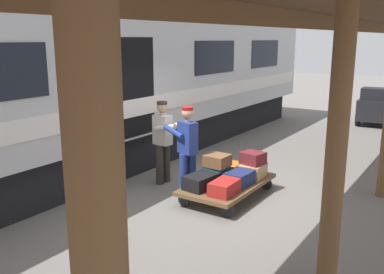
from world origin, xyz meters
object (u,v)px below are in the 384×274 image
(suitcase_red_plastic, at_px, (225,187))
(luggage_cart, at_px, (227,184))
(suitcase_black_hardshell, at_px, (201,182))
(porter_in_overalls, at_px, (187,148))
(suitcase_navy_fabric, at_px, (239,178))
(suitcase_tan_vintage, at_px, (253,170))
(baggage_tug, at_px, (376,107))
(suitcase_teal_softside, at_px, (216,173))
(suitcase_maroon_trunk, at_px, (253,158))
(train_car, at_px, (85,79))
(suitcase_orange_carryall, at_px, (230,168))
(porter_by_door, at_px, (163,139))
(suitcase_brown_leather, at_px, (217,160))

(suitcase_red_plastic, bearing_deg, luggage_cart, -65.73)
(suitcase_black_hardshell, height_order, porter_in_overalls, porter_in_overalls)
(luggage_cart, bearing_deg, porter_in_overalls, 20.79)
(suitcase_navy_fabric, bearing_deg, suitcase_tan_vintage, -90.00)
(suitcase_red_plastic, height_order, baggage_tug, baggage_tug)
(suitcase_teal_softside, xyz_separation_m, suitcase_maroon_trunk, (-0.49, -0.56, 0.23))
(train_car, distance_m, suitcase_maroon_trunk, 4.12)
(suitcase_navy_fabric, bearing_deg, suitcase_black_hardshell, 47.95)
(train_car, relative_size, suitcase_orange_carryall, 39.61)
(suitcase_teal_softside, relative_size, porter_in_overalls, 0.26)
(luggage_cart, height_order, suitcase_teal_softside, suitcase_teal_softside)
(train_car, distance_m, suitcase_red_plastic, 4.19)
(train_car, relative_size, suitcase_teal_softside, 40.62)
(suitcase_navy_fabric, bearing_deg, suitcase_orange_carryall, -47.95)
(baggage_tug, bearing_deg, luggage_cart, 84.21)
(train_car, bearing_deg, porter_by_door, -176.83)
(suitcase_maroon_trunk, distance_m, porter_in_overalls, 1.31)
(train_car, relative_size, suitcase_maroon_trunk, 43.91)
(suitcase_teal_softside, bearing_deg, suitcase_tan_vintage, -132.05)
(suitcase_black_hardshell, relative_size, suitcase_maroon_trunk, 1.46)
(porter_in_overalls, bearing_deg, suitcase_red_plastic, 164.43)
(train_car, height_order, suitcase_tan_vintage, train_car)
(suitcase_red_plastic, distance_m, suitcase_brown_leather, 0.75)
(suitcase_maroon_trunk, bearing_deg, suitcase_orange_carryall, 0.62)
(suitcase_navy_fabric, distance_m, porter_by_door, 1.82)
(suitcase_tan_vintage, height_order, suitcase_black_hardshell, suitcase_tan_vintage)
(train_car, relative_size, porter_in_overalls, 10.53)
(suitcase_teal_softside, relative_size, suitcase_red_plastic, 0.73)
(suitcase_tan_vintage, distance_m, suitcase_black_hardshell, 1.21)
(train_car, relative_size, porter_by_door, 10.53)
(suitcase_maroon_trunk, height_order, porter_by_door, porter_by_door)
(suitcase_tan_vintage, bearing_deg, train_car, 9.83)
(porter_in_overalls, bearing_deg, suitcase_brown_leather, -154.87)
(suitcase_navy_fabric, distance_m, porter_in_overalls, 1.13)
(train_car, distance_m, suitcase_brown_leather, 3.63)
(suitcase_red_plastic, height_order, porter_in_overalls, porter_in_overalls)
(suitcase_orange_carryall, bearing_deg, train_car, 11.26)
(suitcase_orange_carryall, height_order, baggage_tug, baggage_tug)
(suitcase_brown_leather, relative_size, baggage_tug, 0.23)
(suitcase_maroon_trunk, xyz_separation_m, porter_by_door, (1.74, 0.55, 0.25))
(train_car, bearing_deg, suitcase_tan_vintage, -170.17)
(luggage_cart, bearing_deg, suitcase_red_plastic, 114.27)
(suitcase_teal_softside, bearing_deg, porter_by_door, -0.14)
(baggage_tug, bearing_deg, suitcase_black_hardshell, 83.06)
(train_car, distance_m, suitcase_tan_vintage, 4.21)
(suitcase_red_plastic, relative_size, porter_by_door, 0.35)
(suitcase_red_plastic, bearing_deg, suitcase_maroon_trunk, -89.76)
(train_car, relative_size, suitcase_brown_leather, 43.33)
(suitcase_brown_leather, xyz_separation_m, suitcase_maroon_trunk, (-0.45, -0.59, -0.02))
(suitcase_teal_softside, bearing_deg, train_car, 1.92)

